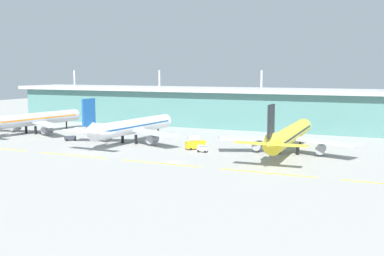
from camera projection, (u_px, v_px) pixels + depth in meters
name	position (u px, v px, depth m)	size (l,w,h in m)	color
ground_plane	(175.00, 162.00, 151.42)	(600.00, 600.00, 0.00)	#9E9E99
terminal_building	(264.00, 108.00, 239.16)	(288.00, 34.00, 28.69)	slate
airliner_nearest	(33.00, 119.00, 219.89)	(48.41, 60.31, 18.90)	#ADB2BC
airliner_near_middle	(131.00, 127.00, 190.29)	(48.73, 60.13, 18.90)	white
airliner_far_middle	(289.00, 135.00, 166.15)	(48.74, 67.48, 18.90)	yellow
taxiway_stripe_mid_west	(72.00, 155.00, 163.28)	(28.00, 0.70, 0.04)	yellow
taxiway_stripe_centre	(160.00, 163.00, 149.13)	(28.00, 0.70, 0.04)	yellow
taxiway_stripe_mid_east	(267.00, 173.00, 134.97)	(28.00, 0.70, 0.04)	yellow
pushback_tug	(70.00, 138.00, 197.64)	(4.70, 4.90, 1.85)	#333842
fuel_truck	(195.00, 143.00, 175.48)	(6.64, 7.17, 4.95)	gold
baggage_cart	(203.00, 149.00, 169.29)	(3.70, 2.17, 2.48)	silver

